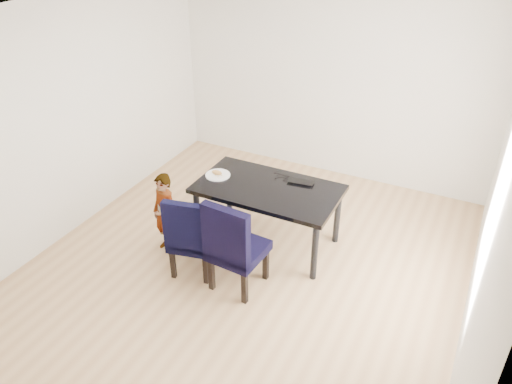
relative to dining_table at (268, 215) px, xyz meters
The scene contains 14 objects.
floor 0.63m from the dining_table, 90.00° to the right, with size 4.50×5.00×0.01m, color tan.
ceiling 2.38m from the dining_table, 90.00° to the right, with size 4.50×5.00×0.01m, color white.
wall_back 2.23m from the dining_table, 90.00° to the left, with size 4.50×0.01×2.70m, color white.
wall_front 3.16m from the dining_table, 90.00° to the right, with size 4.50×0.01×2.70m, color white.
wall_left 2.51m from the dining_table, 167.50° to the right, with size 0.01×5.00×2.70m, color white.
wall_right 2.51m from the dining_table, 12.50° to the right, with size 0.01×5.00×2.70m, color silver.
dining_table is the anchor object (origin of this frame).
chair_left 0.94m from the dining_table, 121.47° to the right, with size 0.46×0.48×0.97m, color black.
chair_right 0.82m from the dining_table, 86.46° to the right, with size 0.51×0.53×1.06m, color black.
child 1.17m from the dining_table, 145.88° to the right, with size 0.36×0.24×0.98m, color orange.
plate 0.74m from the dining_table, behind, with size 0.29×0.29×0.02m, color white.
sandwich 0.77m from the dining_table, behind, with size 0.13×0.06×0.05m, color #A6743B.
laptop 0.56m from the dining_table, 45.70° to the left, with size 0.30×0.19×0.02m, color black.
cable_tangle 0.45m from the dining_table, 75.41° to the left, with size 0.15×0.15×0.01m, color black.
Camera 1 is at (2.02, -3.84, 3.58)m, focal length 35.00 mm.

